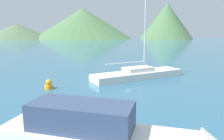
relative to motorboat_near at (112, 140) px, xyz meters
name	(u,v)px	position (x,y,z in m)	size (l,w,h in m)	color
motorboat_near	(112,140)	(0.00, 0.00, 0.00)	(8.41, 4.29, 2.28)	white
sailboat_inner	(138,74)	(2.93, 12.31, -0.21)	(8.78, 5.65, 7.17)	white
buoy_marker	(49,85)	(-4.28, 8.95, -0.30)	(0.62, 0.62, 0.71)	orange
hill_west	(17,31)	(-40.82, 101.06, 2.96)	(32.31, 32.31, 7.11)	#4C6647
hill_central	(83,23)	(-9.88, 107.73, 6.98)	(49.68, 49.68, 15.15)	#476B42
hill_east	(167,21)	(30.74, 98.63, 7.79)	(25.09, 25.09, 16.76)	#476B42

